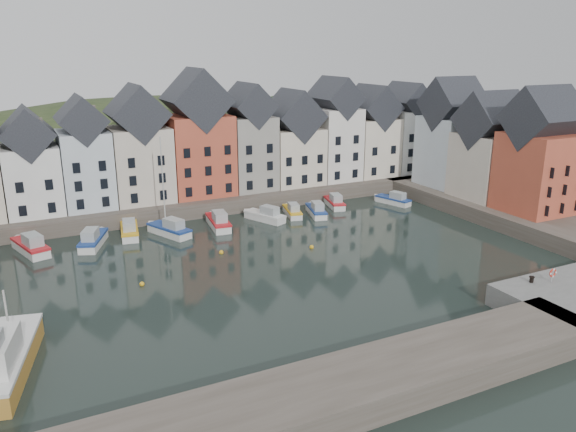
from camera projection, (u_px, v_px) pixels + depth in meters
ground at (284, 272)px, 58.25m from camera, size 260.00×260.00×0.00m
far_quay at (196, 197)px, 83.73m from camera, size 90.00×16.00×2.00m
right_quay at (519, 211)px, 76.23m from camera, size 14.00×54.00×2.00m
near_wall at (294, 406)px, 34.83m from camera, size 50.00×6.00×2.00m
hillside at (161, 259)px, 111.52m from camera, size 153.60×70.40×64.00m
far_terrace at (219, 145)px, 81.11m from camera, size 72.37×8.16×17.78m
right_terrace at (491, 148)px, 77.89m from camera, size 8.30×24.25×16.36m
mooring_buoys at (230, 260)px, 61.10m from camera, size 20.50×5.50×0.50m
boat_a at (31, 246)px, 63.38m from camera, size 4.05×7.22×2.65m
boat_b at (93, 240)px, 65.61m from camera, size 4.34×6.84×2.52m
boat_c at (129, 230)px, 69.10m from camera, size 3.02×6.71×2.49m
boat_d at (170, 229)px, 69.36m from camera, size 4.44×6.79×12.47m
boat_e at (219, 222)px, 72.35m from camera, size 2.88×6.91×2.58m
boat_f at (266, 216)px, 75.26m from camera, size 4.21×6.33×2.34m
boat_g at (293, 211)px, 77.58m from camera, size 2.94×5.71×2.10m
boat_h at (316, 211)px, 77.76m from camera, size 3.31×6.13×2.25m
boat_i at (334, 202)px, 81.95m from camera, size 3.21×6.14×2.26m
boat_j at (394, 200)px, 83.38m from camera, size 3.29×5.80×2.13m
large_vessel at (3, 360)px, 39.17m from camera, size 5.61×11.79×5.93m
mooring_bollard at (532, 279)px, 50.57m from camera, size 0.48×0.48×0.56m
life_ring_post at (553, 273)px, 50.49m from camera, size 0.80×0.17×1.30m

